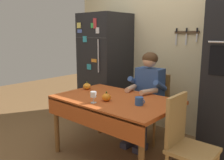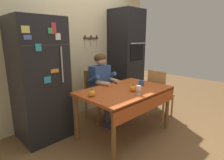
{
  "view_description": "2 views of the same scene",
  "coord_description": "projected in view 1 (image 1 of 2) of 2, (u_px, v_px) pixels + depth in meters",
  "views": [
    {
      "loc": [
        1.75,
        -1.97,
        1.49
      ],
      "look_at": [
        -0.13,
        0.19,
        0.93
      ],
      "focal_mm": 38.31,
      "sensor_mm": 36.0,
      "label": 1
    },
    {
      "loc": [
        -2.03,
        -1.67,
        1.52
      ],
      "look_at": [
        -0.08,
        0.3,
        0.87
      ],
      "focal_mm": 29.11,
      "sensor_mm": 36.0,
      "label": 2
    }
  ],
  "objects": [
    {
      "name": "pumpkin_large",
      "position": [
        87.0,
        86.0,
        3.23
      ],
      "size": [
        0.1,
        0.1,
        0.11
      ],
      "color": "orange",
      "rests_on": "dining_table"
    },
    {
      "name": "pumpkin_medium",
      "position": [
        106.0,
        97.0,
        2.68
      ],
      "size": [
        0.1,
        0.1,
        0.11
      ],
      "color": "orange",
      "rests_on": "dining_table"
    },
    {
      "name": "ground_plane",
      "position": [
        110.0,
        159.0,
        2.87
      ],
      "size": [
        10.0,
        10.0,
        0.0
      ],
      "primitive_type": "plane",
      "color": "brown",
      "rests_on": "ground"
    },
    {
      "name": "seated_person",
      "position": [
        147.0,
        90.0,
        3.2
      ],
      "size": [
        0.47,
        0.55,
        1.25
      ],
      "color": "#38384C",
      "rests_on": "ground"
    },
    {
      "name": "coffee_mug",
      "position": [
        139.0,
        101.0,
        2.53
      ],
      "size": [
        0.12,
        0.09,
        0.09
      ],
      "color": "#2D569E",
      "rests_on": "dining_table"
    },
    {
      "name": "refrigerator",
      "position": [
        105.0,
        69.0,
        4.02
      ],
      "size": [
        0.68,
        0.71,
        1.8
      ],
      "color": "black",
      "rests_on": "ground"
    },
    {
      "name": "chair_behind_person",
      "position": [
        154.0,
        103.0,
        3.38
      ],
      "size": [
        0.4,
        0.4,
        0.93
      ],
      "color": "#9E6B33",
      "rests_on": "ground"
    },
    {
      "name": "wine_glass",
      "position": [
        93.0,
        95.0,
        2.6
      ],
      "size": [
        0.07,
        0.07,
        0.13
      ],
      "color": "white",
      "rests_on": "dining_table"
    },
    {
      "name": "back_wall_assembly",
      "position": [
        172.0,
        46.0,
        3.59
      ],
      "size": [
        3.7,
        0.13,
        2.6
      ],
      "color": "beige",
      "rests_on": "ground"
    },
    {
      "name": "dining_table",
      "position": [
        114.0,
        105.0,
        2.8
      ],
      "size": [
        1.4,
        0.9,
        0.74
      ],
      "color": "brown",
      "rests_on": "ground"
    },
    {
      "name": "chair_right_side",
      "position": [
        185.0,
        140.0,
        2.22
      ],
      "size": [
        0.4,
        0.4,
        0.93
      ],
      "color": "tan",
      "rests_on": "ground"
    }
  ]
}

